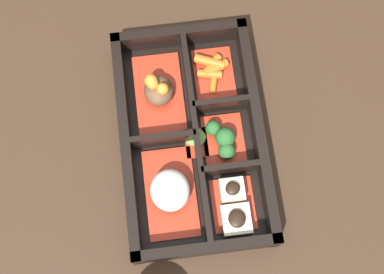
% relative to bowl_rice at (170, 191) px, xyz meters
% --- Properties ---
extents(ground_plane, '(3.00, 3.00, 0.00)m').
position_rel_bowl_rice_xyz_m(ground_plane, '(0.07, -0.04, -0.03)').
color(ground_plane, '#382619').
extents(bento_base, '(0.33, 0.20, 0.01)m').
position_rel_bowl_rice_xyz_m(bento_base, '(0.07, -0.04, -0.02)').
color(bento_base, black).
rests_on(bento_base, ground_plane).
extents(bento_rim, '(0.33, 0.20, 0.05)m').
position_rel_bowl_rice_xyz_m(bento_rim, '(0.07, -0.04, -0.00)').
color(bento_rim, black).
rests_on(bento_rim, ground_plane).
extents(bowl_rice, '(0.13, 0.07, 0.05)m').
position_rel_bowl_rice_xyz_m(bowl_rice, '(0.00, 0.00, 0.00)').
color(bowl_rice, '#B22D19').
rests_on(bowl_rice, bento_base).
extents(bowl_stew, '(0.13, 0.07, 0.05)m').
position_rel_bowl_rice_xyz_m(bowl_stew, '(0.15, 0.00, -0.00)').
color(bowl_stew, '#B22D19').
rests_on(bowl_stew, bento_base).
extents(bowl_tofu, '(0.08, 0.06, 0.04)m').
position_rel_bowl_rice_xyz_m(bowl_tofu, '(-0.03, -0.08, -0.01)').
color(bowl_tofu, '#B22D19').
rests_on(bowl_tofu, bento_base).
extents(bowl_greens, '(0.08, 0.06, 0.03)m').
position_rel_bowl_rice_xyz_m(bowl_greens, '(0.07, -0.08, -0.01)').
color(bowl_greens, '#B22D19').
rests_on(bowl_greens, bento_base).
extents(bowl_carrots, '(0.09, 0.06, 0.02)m').
position_rel_bowl_rice_xyz_m(bowl_carrots, '(0.17, -0.08, -0.01)').
color(bowl_carrots, '#B22D19').
rests_on(bowl_carrots, bento_base).
extents(bowl_pickles, '(0.04, 0.03, 0.01)m').
position_rel_bowl_rice_xyz_m(bowl_pickles, '(0.07, -0.05, -0.01)').
color(bowl_pickles, '#B22D19').
rests_on(bowl_pickles, bento_base).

